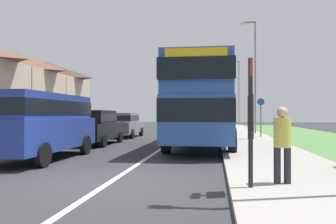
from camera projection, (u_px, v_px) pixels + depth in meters
ground_plane at (110, 182)px, 7.62m from camera, size 120.00×120.00×0.00m
lane_marking_centre at (163, 148)px, 15.54m from camera, size 0.14×60.00×0.01m
pavement_near_side at (264, 153)px, 13.00m from camera, size 3.20×68.00×0.12m
double_decker_bus at (201, 101)px, 15.60m from camera, size 2.80×9.62×3.70m
parked_van_blue at (40, 121)px, 11.47m from camera, size 2.11×5.23×2.19m
parked_car_black at (94, 126)px, 17.07m from camera, size 2.00×4.51×1.71m
parked_car_grey at (124, 124)px, 22.58m from camera, size 1.95×4.38×1.61m
pedestrian_at_stop at (282, 141)px, 6.92m from camera, size 0.34×0.34×1.67m
pedestrian_walking_away at (251, 124)px, 19.40m from camera, size 0.34×0.34×1.67m
bus_stop_sign at (250, 113)px, 6.57m from camera, size 0.09×0.52×2.60m
cycle_route_sign at (261, 116)px, 21.39m from camera, size 0.44×0.08×2.52m
street_lamp_mid at (254, 71)px, 25.20m from camera, size 1.14×0.20×8.37m
street_lamp_far at (238, 89)px, 44.06m from camera, size 1.14×0.20×8.40m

